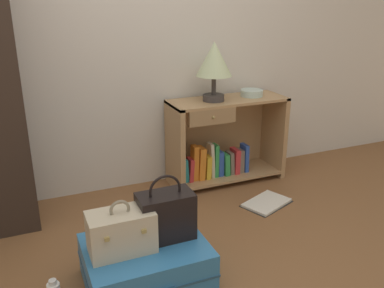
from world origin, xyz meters
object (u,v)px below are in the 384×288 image
at_px(handbag, 166,215).
at_px(open_book_on_floor, 267,203).
at_px(bowl, 252,93).
at_px(suitcase_large, 146,263).
at_px(table_lamp, 214,62).
at_px(train_case, 121,232).
at_px(bookshelf, 223,142).

height_order(handbag, open_book_on_floor, handbag).
relative_size(bowl, suitcase_large, 0.28).
height_order(table_lamp, bowl, table_lamp).
xyz_separation_m(table_lamp, suitcase_large, (-0.90, -1.03, -0.90)).
relative_size(bowl, train_case, 0.55).
height_order(bookshelf, suitcase_large, bookshelf).
bearing_deg(handbag, suitcase_large, -169.61).
relative_size(table_lamp, train_case, 1.36).
height_order(bowl, handbag, bowl).
bearing_deg(bowl, train_case, -142.48).
distance_m(bookshelf, suitcase_large, 1.47).
xyz_separation_m(table_lamp, handbag, (-0.77, -1.01, -0.64)).
height_order(train_case, handbag, handbag).
distance_m(suitcase_large, handbag, 0.29).
distance_m(suitcase_large, train_case, 0.26).
bearing_deg(suitcase_large, bowl, 39.98).
distance_m(table_lamp, bowl, 0.46).
relative_size(suitcase_large, open_book_on_floor, 1.52).
bearing_deg(suitcase_large, table_lamp, 48.99).
xyz_separation_m(table_lamp, bowl, (0.36, 0.02, -0.28)).
bearing_deg(suitcase_large, bookshelf, 46.50).
height_order(suitcase_large, handbag, handbag).
bearing_deg(table_lamp, suitcase_large, -131.01).
xyz_separation_m(suitcase_large, handbag, (0.13, 0.02, 0.26)).
relative_size(train_case, open_book_on_floor, 0.79).
distance_m(bookshelf, bowl, 0.48).
xyz_separation_m(bookshelf, train_case, (-1.13, -1.06, 0.02)).
distance_m(handbag, open_book_on_floor, 1.16).
height_order(suitcase_large, open_book_on_floor, suitcase_large).
height_order(table_lamp, train_case, table_lamp).
bearing_deg(train_case, bookshelf, 43.32).
height_order(bowl, train_case, bowl).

